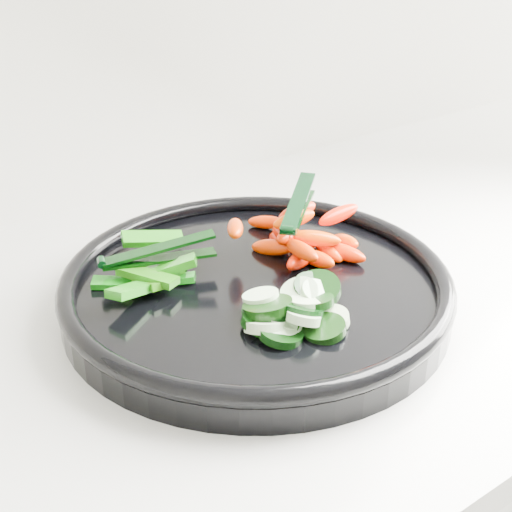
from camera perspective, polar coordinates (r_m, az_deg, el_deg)
counter at (r=1.18m, az=12.71°, el=-17.96°), size 2.02×0.62×0.93m
veggie_tray at (r=0.69m, az=0.00°, el=-2.57°), size 0.48×0.48×0.04m
cucumber_pile at (r=0.62m, az=2.73°, el=-4.51°), size 0.12×0.11×0.04m
carrot_pile at (r=0.73m, az=3.61°, el=1.51°), size 0.15×0.15×0.06m
pepper_pile at (r=0.70m, az=-8.26°, el=-1.12°), size 0.13×0.12×0.04m
tong_carrot at (r=0.72m, az=3.35°, el=3.91°), size 0.10×0.08×0.02m
tong_pepper at (r=0.69m, az=-8.05°, el=0.15°), size 0.11×0.05×0.02m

